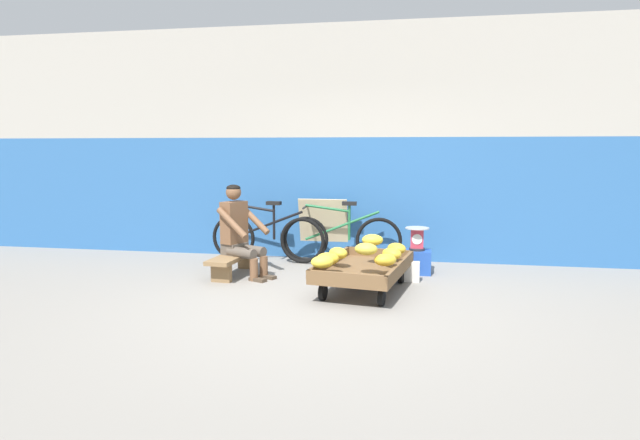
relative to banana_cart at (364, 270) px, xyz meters
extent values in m
plane|color=gray|center=(-0.40, -0.76, -0.24)|extent=(80.00, 80.00, 0.00)
cube|color=#2D609E|center=(-0.40, 1.90, 0.63)|extent=(16.00, 0.30, 1.74)
cube|color=#A8A399|center=(-0.40, 1.90, 2.28)|extent=(16.00, 0.30, 1.57)
cube|color=brown|center=(0.00, 0.00, -0.01)|extent=(1.06, 1.56, 0.05)
cube|color=brown|center=(-0.39, 0.06, 0.07)|extent=(0.27, 1.43, 0.10)
cube|color=brown|center=(0.39, -0.06, 0.07)|extent=(0.27, 1.43, 0.10)
cube|color=brown|center=(0.11, 0.69, 0.07)|extent=(0.84, 0.17, 0.10)
cube|color=brown|center=(-0.11, -0.69, 0.07)|extent=(0.84, 0.17, 0.10)
cylinder|color=black|center=(-0.23, 0.55, -0.15)|extent=(0.08, 0.19, 0.18)
cylinder|color=black|center=(0.39, 0.45, -0.15)|extent=(0.08, 0.19, 0.18)
cylinder|color=black|center=(-0.39, -0.45, -0.15)|extent=(0.08, 0.19, 0.18)
cylinder|color=black|center=(0.23, -0.55, -0.15)|extent=(0.08, 0.19, 0.18)
ellipsoid|color=yellow|center=(-0.38, -0.52, 0.18)|extent=(0.29, 0.26, 0.13)
ellipsoid|color=gold|center=(0.30, 0.05, 0.18)|extent=(0.30, 0.29, 0.13)
ellipsoid|color=gold|center=(-0.36, -0.34, 0.18)|extent=(0.25, 0.20, 0.13)
ellipsoid|color=gold|center=(0.34, 0.39, 0.18)|extent=(0.30, 0.29, 0.13)
ellipsoid|color=gold|center=(-0.29, -0.02, 0.18)|extent=(0.30, 0.29, 0.13)
ellipsoid|color=gold|center=(0.25, -0.30, 0.18)|extent=(0.29, 0.26, 0.13)
ellipsoid|color=gold|center=(0.05, -0.34, 0.30)|extent=(0.26, 0.20, 0.13)
ellipsoid|color=yellow|center=(0.07, 0.20, 0.31)|extent=(0.26, 0.20, 0.13)
cube|color=olive|center=(-1.68, 0.49, 0.00)|extent=(0.40, 1.12, 0.05)
cube|color=olive|center=(-1.65, 0.88, -0.13)|extent=(0.25, 0.10, 0.22)
cube|color=olive|center=(-1.72, 0.11, -0.13)|extent=(0.25, 0.10, 0.22)
cylinder|color=brown|center=(-1.28, 0.41, -0.11)|extent=(0.10, 0.10, 0.27)
cube|color=#4C3D2D|center=(-1.23, 0.38, -0.22)|extent=(0.24, 0.17, 0.04)
cylinder|color=brown|center=(-1.46, 0.49, 0.08)|extent=(0.42, 0.29, 0.13)
cylinder|color=brown|center=(-1.36, 0.24, -0.11)|extent=(0.10, 0.10, 0.27)
cube|color=#4C3D2D|center=(-1.30, 0.22, -0.22)|extent=(0.24, 0.17, 0.04)
cylinder|color=brown|center=(-1.54, 0.33, 0.08)|extent=(0.42, 0.29, 0.13)
cube|color=brown|center=(-1.68, 0.49, 0.10)|extent=(0.32, 0.35, 0.14)
cube|color=brown|center=(-1.68, 0.49, 0.43)|extent=(0.30, 0.37, 0.52)
cylinder|color=brown|center=(-1.45, 0.61, 0.46)|extent=(0.46, 0.27, 0.36)
cylinder|color=brown|center=(-1.62, 0.25, 0.46)|extent=(0.46, 0.27, 0.36)
sphere|color=brown|center=(-1.68, 0.49, 0.80)|extent=(0.19, 0.19, 0.19)
ellipsoid|color=black|center=(-1.68, 0.49, 0.86)|extent=(0.17, 0.17, 0.09)
cube|color=#234CA8|center=(0.57, 0.99, -0.09)|extent=(0.36, 0.28, 0.30)
cylinder|color=#28282D|center=(0.57, 0.99, 0.07)|extent=(0.20, 0.20, 0.03)
cube|color=#C6384C|center=(0.57, 0.99, 0.21)|extent=(0.16, 0.10, 0.24)
cylinder|color=white|center=(0.57, 0.93, 0.21)|extent=(0.13, 0.01, 0.13)
cylinder|color=#B2B5BA|center=(0.57, 0.99, 0.34)|extent=(0.30, 0.30, 0.01)
torus|color=black|center=(-2.01, 1.39, 0.08)|extent=(0.64, 0.09, 0.64)
torus|color=black|center=(-1.00, 1.33, 0.08)|extent=(0.64, 0.09, 0.64)
cylinder|color=black|center=(-1.50, 1.36, 0.28)|extent=(1.03, 0.10, 0.43)
cylinder|color=black|center=(-1.40, 1.35, 0.32)|extent=(0.04, 0.04, 0.48)
cylinder|color=black|center=(-1.71, 1.37, 0.52)|extent=(0.62, 0.07, 0.12)
cube|color=black|center=(-1.40, 1.35, 0.59)|extent=(0.21, 0.11, 0.05)
cylinder|color=black|center=(-2.01, 1.39, 0.54)|extent=(0.06, 0.48, 0.03)
torus|color=black|center=(-0.97, 1.45, 0.08)|extent=(0.64, 0.10, 0.64)
torus|color=black|center=(0.04, 1.52, 0.08)|extent=(0.64, 0.10, 0.64)
cylinder|color=#236B3D|center=(-0.46, 1.49, 0.28)|extent=(1.03, 0.11, 0.43)
cylinder|color=#236B3D|center=(-0.37, 1.49, 0.32)|extent=(0.04, 0.04, 0.48)
cylinder|color=#236B3D|center=(-0.67, 1.47, 0.52)|extent=(0.62, 0.08, 0.12)
cube|color=black|center=(-0.37, 1.49, 0.59)|extent=(0.21, 0.11, 0.05)
cylinder|color=black|center=(-0.97, 1.45, 0.54)|extent=(0.06, 0.48, 0.03)
cube|color=#C6B289|center=(-0.77, 1.72, 0.20)|extent=(0.70, 0.25, 0.88)
cube|color=silver|center=(0.52, 0.55, -0.12)|extent=(0.18, 0.12, 0.24)
camera|label=1|loc=(0.59, -5.96, 1.35)|focal=30.76mm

